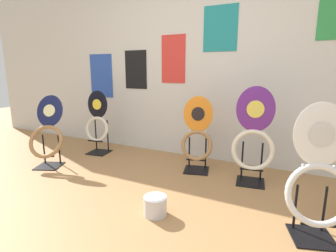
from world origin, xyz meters
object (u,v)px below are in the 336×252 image
(paint_can, at_px, (155,205))
(toilet_seat_display_purple_note, at_px, (253,139))
(toilet_seat_display_navy_moon, at_px, (47,134))
(toilet_seat_display_orange_sun, at_px, (197,139))
(toilet_seat_display_jazz_black, at_px, (97,124))
(toilet_seat_display_white_plain, at_px, (319,180))

(paint_can, bearing_deg, toilet_seat_display_purple_note, 59.52)
(toilet_seat_display_purple_note, height_order, paint_can, toilet_seat_display_purple_note)
(toilet_seat_display_navy_moon, xyz_separation_m, toilet_seat_display_orange_sun, (1.67, 0.67, -0.02))
(toilet_seat_display_jazz_black, bearing_deg, toilet_seat_display_white_plain, -16.95)
(toilet_seat_display_navy_moon, relative_size, toilet_seat_display_white_plain, 0.90)
(toilet_seat_display_jazz_black, height_order, paint_can, toilet_seat_display_jazz_black)
(toilet_seat_display_navy_moon, xyz_separation_m, toilet_seat_display_white_plain, (2.84, -0.14, 0.03))
(toilet_seat_display_navy_moon, height_order, toilet_seat_display_jazz_black, toilet_seat_display_jazz_black)
(toilet_seat_display_purple_note, bearing_deg, toilet_seat_display_jazz_black, 178.30)
(toilet_seat_display_orange_sun, xyz_separation_m, paint_can, (0.04, -1.05, -0.30))
(toilet_seat_display_orange_sun, bearing_deg, toilet_seat_display_white_plain, -34.50)
(toilet_seat_display_white_plain, xyz_separation_m, paint_can, (-1.13, -0.24, -0.35))
(toilet_seat_display_white_plain, relative_size, paint_can, 5.01)
(toilet_seat_display_jazz_black, distance_m, toilet_seat_display_orange_sun, 1.48)
(toilet_seat_display_navy_moon, bearing_deg, toilet_seat_display_purple_note, 14.79)
(paint_can, bearing_deg, toilet_seat_display_white_plain, 12.13)
(toilet_seat_display_navy_moon, relative_size, toilet_seat_display_jazz_black, 0.98)
(toilet_seat_display_jazz_black, bearing_deg, toilet_seat_display_orange_sun, -0.05)
(toilet_seat_display_jazz_black, relative_size, paint_can, 4.61)
(toilet_seat_display_navy_moon, bearing_deg, paint_can, -12.69)
(toilet_seat_display_purple_note, distance_m, paint_can, 1.21)
(toilet_seat_display_white_plain, xyz_separation_m, toilet_seat_display_orange_sun, (-1.18, 0.81, -0.05))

